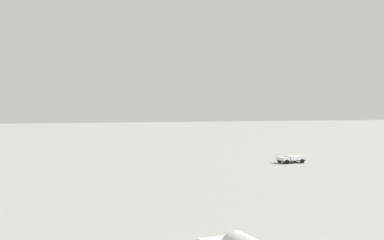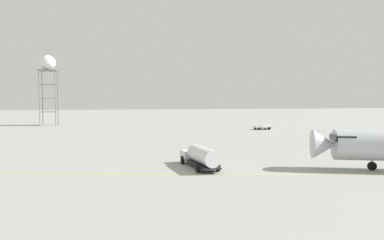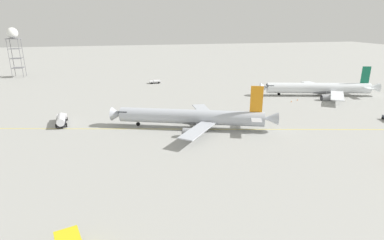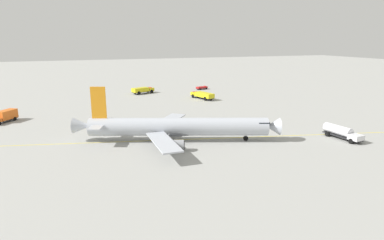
# 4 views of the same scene
# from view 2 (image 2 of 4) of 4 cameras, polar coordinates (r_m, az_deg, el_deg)

# --- Properties ---
(pushback_tug_truck) EXTENTS (3.12, 5.09, 1.30)m
(pushback_tug_truck) POSITION_cam_2_polar(r_m,az_deg,el_deg) (107.08, 11.55, -1.11)
(pushback_tug_truck) COLOR #232326
(pushback_tug_truck) RESTS_ON ground_plane
(fuel_tanker_truck) EXTENTS (9.46, 3.81, 2.87)m
(fuel_tanker_truck) POSITION_cam_2_polar(r_m,az_deg,el_deg) (45.62, 1.41, -5.96)
(fuel_tanker_truck) COLOR #232326
(fuel_tanker_truck) RESTS_ON ground_plane
(radar_tower) EXTENTS (6.01, 6.01, 24.62)m
(radar_tower) POSITION_cam_2_polar(r_m,az_deg,el_deg) (132.94, -22.60, 8.04)
(radar_tower) COLOR slate
(radar_tower) RESTS_ON ground_plane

